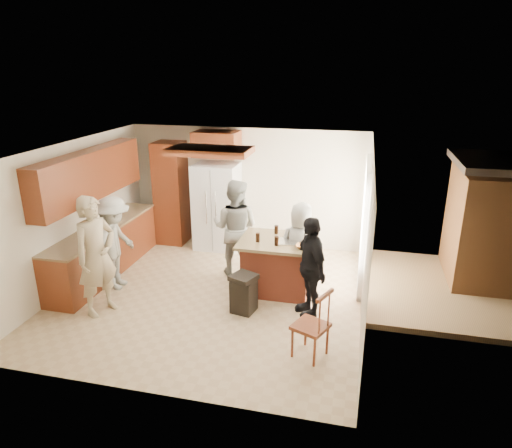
% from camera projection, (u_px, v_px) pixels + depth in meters
% --- Properties ---
extents(room_shell, '(8.00, 5.20, 5.00)m').
position_uv_depth(room_shell, '(475.00, 235.00, 8.05)').
color(room_shell, tan).
rests_on(room_shell, ground).
extents(person_front_left, '(0.73, 0.84, 1.91)m').
position_uv_depth(person_front_left, '(96.00, 256.00, 6.96)').
color(person_front_left, tan).
rests_on(person_front_left, ground).
extents(person_behind_left, '(0.91, 0.59, 1.80)m').
position_uv_depth(person_behind_left, '(235.00, 228.00, 8.31)').
color(person_behind_left, gray).
rests_on(person_behind_left, ground).
extents(person_behind_right, '(0.84, 0.62, 1.55)m').
position_uv_depth(person_behind_right, '(301.00, 247.00, 7.78)').
color(person_behind_right, gray).
rests_on(person_behind_right, ground).
extents(person_side_right, '(0.88, 1.05, 1.60)m').
position_uv_depth(person_side_right, '(310.00, 267.00, 6.96)').
color(person_side_right, black).
rests_on(person_side_right, ground).
extents(person_counter, '(0.51, 1.07, 1.65)m').
position_uv_depth(person_counter, '(115.00, 243.00, 7.81)').
color(person_counter, gray).
rests_on(person_counter, ground).
extents(left_cabinetry, '(0.64, 3.00, 2.30)m').
position_uv_depth(left_cabinetry, '(99.00, 225.00, 8.31)').
color(left_cabinetry, maroon).
rests_on(left_cabinetry, ground).
extents(back_wall_units, '(1.80, 0.60, 2.45)m').
position_uv_depth(back_wall_units, '(182.00, 181.00, 9.63)').
color(back_wall_units, maroon).
rests_on(back_wall_units, ground).
extents(refrigerator, '(0.90, 0.76, 1.80)m').
position_uv_depth(refrigerator, '(217.00, 207.00, 9.54)').
color(refrigerator, white).
rests_on(refrigerator, ground).
extents(kitchen_island, '(1.28, 1.03, 0.93)m').
position_uv_depth(kitchen_island, '(277.00, 265.00, 7.81)').
color(kitchen_island, '#9E3D28').
rests_on(kitchen_island, ground).
extents(island_items, '(0.92, 0.71, 0.15)m').
position_uv_depth(island_items, '(290.00, 241.00, 7.52)').
color(island_items, silver).
rests_on(island_items, kitchen_island).
extents(trash_bin, '(0.47, 0.47, 0.63)m').
position_uv_depth(trash_bin, '(244.00, 293.00, 7.18)').
color(trash_bin, black).
rests_on(trash_bin, ground).
extents(spindle_chair, '(0.55, 0.55, 0.99)m').
position_uv_depth(spindle_chair, '(312.00, 327.00, 6.01)').
color(spindle_chair, maroon).
rests_on(spindle_chair, ground).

